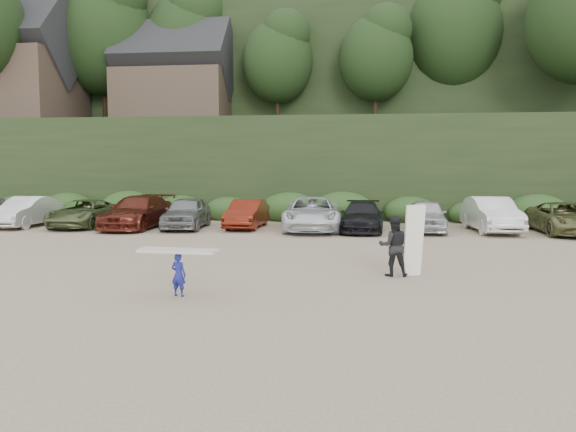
# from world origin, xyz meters

# --- Properties ---
(ground) EXTENTS (120.00, 120.00, 0.00)m
(ground) POSITION_xyz_m (0.00, 0.00, 0.00)
(ground) COLOR tan
(ground) RESTS_ON ground
(hillside_backdrop) EXTENTS (90.00, 41.50, 28.00)m
(hillside_backdrop) POSITION_xyz_m (-0.26, 35.93, 11.22)
(hillside_backdrop) COLOR black
(hillside_backdrop) RESTS_ON ground
(parked_cars) EXTENTS (39.37, 5.98, 1.65)m
(parked_cars) POSITION_xyz_m (-0.13, 9.91, 0.76)
(parked_cars) COLOR #ACACB1
(parked_cars) RESTS_ON ground
(child_surfer) EXTENTS (1.94, 0.68, 1.14)m
(child_surfer) POSITION_xyz_m (-2.72, -4.29, 0.78)
(child_surfer) COLOR navy
(child_surfer) RESTS_ON ground
(adult_surfer) EXTENTS (1.32, 0.71, 2.03)m
(adult_surfer) POSITION_xyz_m (2.59, -1.13, 0.87)
(adult_surfer) COLOR black
(adult_surfer) RESTS_ON ground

